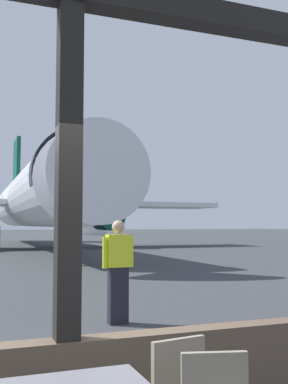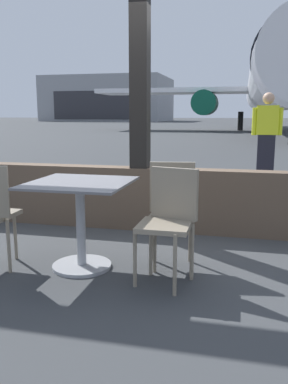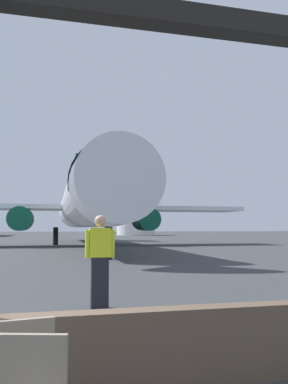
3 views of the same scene
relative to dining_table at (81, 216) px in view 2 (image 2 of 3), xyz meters
The scene contains 8 objects.
ground_plane 41.35m from the dining_table, 89.73° to the left, with size 220.00×220.00×0.00m, color #383A3D.
window_frame 1.59m from the dining_table, 81.74° to the left, with size 7.86×0.24×3.81m.
dining_table is the anchor object (origin of this frame).
cafe_chair_window_left 0.80m from the dining_table, 18.43° to the left, with size 0.44×0.44×0.92m.
cafe_chair_window_right 0.80m from the dining_table, ahead, with size 0.47×0.47×0.91m.
airplane 30.34m from the dining_table, 83.40° to the left, with size 28.26×35.51×10.47m.
ground_crew_worker 5.33m from the dining_table, 70.46° to the left, with size 0.57×0.22×1.74m.
distant_hangar 80.99m from the dining_table, 108.06° to the left, with size 23.11×17.26×8.49m.
Camera 2 is at (1.14, -4.55, 1.33)m, focal length 38.19 mm.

